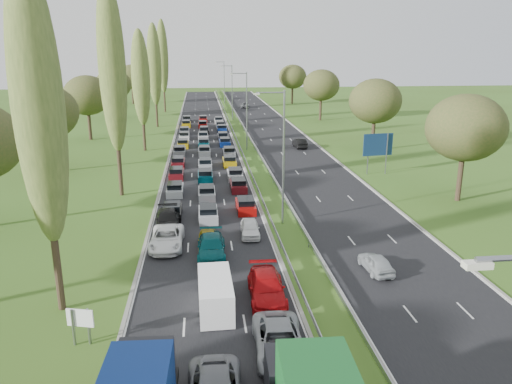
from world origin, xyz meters
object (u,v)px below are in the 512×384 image
near_car_2 (167,238)px  direction_sign (378,146)px  white_van_rear (215,292)px  info_sign (80,322)px  near_car_3 (167,220)px

near_car_2 → direction_sign: (25.07, 21.83, 2.78)m
white_van_rear → info_sign: size_ratio=2.41×
near_car_2 → info_sign: size_ratio=2.64×
direction_sign → near_car_3: bearing=-145.7°
near_car_3 → near_car_2: bearing=-89.9°
near_car_3 → direction_sign: (25.29, 17.25, 2.79)m
info_sign → direction_sign: direction_sign is taller
near_car_3 → info_sign: (-3.51, -17.96, 0.59)m
white_van_rear → direction_sign: direction_sign is taller
near_car_2 → white_van_rear: white_van_rear is taller
white_van_rear → near_car_2: bearing=108.0°
direction_sign → white_van_rear: bearing=-123.9°
near_car_3 → info_sign: size_ratio=2.50×
info_sign → near_car_2: bearing=74.4°
white_van_rear → info_sign: 7.95m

